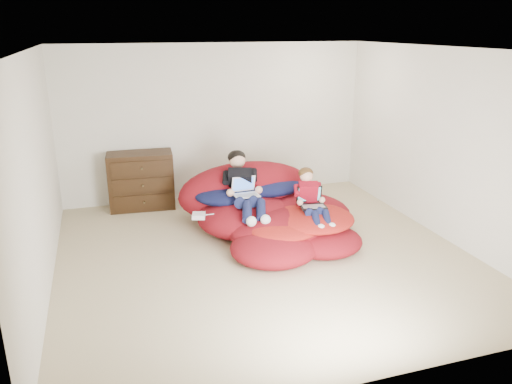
% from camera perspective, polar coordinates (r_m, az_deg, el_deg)
% --- Properties ---
extents(room_shell, '(5.10, 5.10, 2.77)m').
position_cam_1_polar(room_shell, '(6.24, 0.93, -5.38)').
color(room_shell, '#BFAF89').
rests_on(room_shell, ground).
extents(dresser, '(1.03, 0.59, 0.89)m').
position_cam_1_polar(dresser, '(8.01, -12.98, 1.29)').
color(dresser, '#311E0D').
rests_on(dresser, ground).
extents(beanbag_pile, '(2.36, 2.40, 0.92)m').
position_cam_1_polar(beanbag_pile, '(6.96, 1.58, -2.27)').
color(beanbag_pile, maroon).
rests_on(beanbag_pile, ground).
extents(cream_pillow, '(0.43, 0.27, 0.27)m').
position_cam_1_polar(cream_pillow, '(7.43, -4.10, 1.79)').
color(cream_pillow, beige).
rests_on(cream_pillow, beanbag_pile).
extents(older_boy, '(0.44, 1.19, 0.74)m').
position_cam_1_polar(older_boy, '(6.81, -1.48, 0.92)').
color(older_boy, black).
rests_on(older_boy, beanbag_pile).
extents(younger_boy, '(0.33, 0.84, 0.64)m').
position_cam_1_polar(younger_boy, '(6.60, 6.30, -0.51)').
color(younger_boy, maroon).
rests_on(younger_boy, beanbag_pile).
extents(laptop_white, '(0.34, 0.31, 0.24)m').
position_cam_1_polar(laptop_white, '(6.74, -1.25, 0.22)').
color(laptop_white, silver).
rests_on(laptop_white, older_boy).
extents(laptop_black, '(0.37, 0.33, 0.25)m').
position_cam_1_polar(laptop_black, '(6.60, 6.35, -1.03)').
color(laptop_black, black).
rests_on(laptop_black, younger_boy).
extents(power_adapter, '(0.20, 0.20, 0.06)m').
position_cam_1_polar(power_adapter, '(6.47, -6.56, -2.70)').
color(power_adapter, silver).
rests_on(power_adapter, beanbag_pile).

